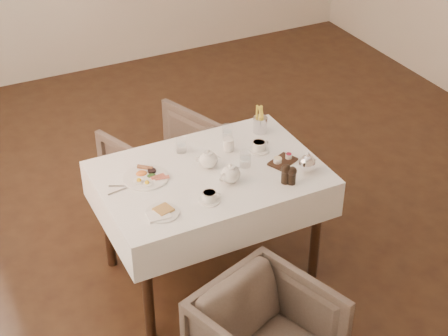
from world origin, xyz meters
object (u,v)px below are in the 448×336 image
table (210,188)px  teapot_centre (208,158)px  armchair_far (165,165)px  breakfast_plate (146,177)px

table → teapot_centre: size_ratio=8.50×
table → armchair_far: 0.89m
breakfast_plate → teapot_centre: 0.37m
table → armchair_far: table is taller
table → armchair_far: (0.04, 0.82, -0.33)m
breakfast_plate → teapot_centre: size_ratio=1.72×
table → armchair_far: size_ratio=1.88×
table → teapot_centre: 0.18m
table → breakfast_plate: bearing=163.3°
breakfast_plate → table: bearing=-40.6°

